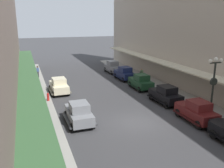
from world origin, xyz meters
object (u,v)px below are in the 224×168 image
lamp_post_with_clock (213,85)px  pedestrian_3 (142,74)px  pedestrian_1 (38,72)px  fire_hydrant (48,97)px  parked_car_4 (197,111)px  pedestrian_0 (25,77)px  parked_car_6 (141,81)px  parked_car_1 (125,73)px  parked_car_3 (79,113)px  parked_car_5 (113,67)px  parked_car_2 (166,94)px  pedestrian_2 (48,127)px  parked_car_7 (59,85)px

lamp_post_with_clock → pedestrian_3: bearing=89.5°
pedestrian_1 → fire_hydrant: bearing=-88.5°
parked_car_4 → pedestrian_0: (-13.29, 17.57, 0.07)m
parked_car_4 → parked_car_6: 10.50m
parked_car_1 → pedestrian_1: size_ratio=2.58×
parked_car_3 → parked_car_6: size_ratio=1.00×
parked_car_5 → parked_car_4: bearing=-90.2°
parked_car_6 → fire_hydrant: (-11.18, -1.25, -0.38)m
parked_car_2 → pedestrian_0: 18.41m
fire_hydrant → pedestrian_2: pedestrian_2 is taller
parked_car_1 → parked_car_6: same height
parked_car_1 → pedestrian_1: bearing=157.0°
parked_car_5 → parked_car_6: 10.01m
parked_car_3 → parked_car_5: bearing=62.0°
parked_car_3 → pedestrian_1: 17.65m
parked_car_6 → pedestrian_3: parked_car_6 is taller
parked_car_2 → lamp_post_with_clock: (1.56, -4.71, 2.04)m
parked_car_2 → parked_car_5: size_ratio=1.00×
lamp_post_with_clock → pedestrian_0: 22.99m
parked_car_5 → parked_car_7: same height
parked_car_4 → parked_car_5: bearing=89.8°
parked_car_1 → parked_car_7: same height
pedestrian_1 → parked_car_6: bearing=-40.7°
parked_car_2 → parked_car_4: bearing=-90.5°
parked_car_3 → lamp_post_with_clock: lamp_post_with_clock is taller
parked_car_5 → fire_hydrant: size_ratio=5.25×
parked_car_5 → pedestrian_3: bearing=-76.2°
parked_car_6 → parked_car_3: bearing=-140.7°
lamp_post_with_clock → parked_car_1: bearing=96.0°
parked_car_3 → parked_car_6: same height
parked_car_2 → lamp_post_with_clock: lamp_post_with_clock is taller
parked_car_4 → parked_car_5: same height
parked_car_7 → pedestrian_2: 11.45m
parked_car_1 → pedestrian_2: size_ratio=2.58×
lamp_post_with_clock → parked_car_6: bearing=98.6°
parked_car_7 → lamp_post_with_clock: (11.25, -11.82, 2.04)m
parked_car_4 → lamp_post_with_clock: lamp_post_with_clock is taller
parked_car_1 → pedestrian_3: bearing=-46.2°
parked_car_7 → lamp_post_with_clock: 16.44m
parked_car_3 → pedestrian_1: parked_car_3 is taller
parked_car_4 → parked_car_6: size_ratio=1.00×
pedestrian_0 → pedestrian_1: same height
pedestrian_1 → pedestrian_3: pedestrian_1 is taller
parked_car_3 → parked_car_5: size_ratio=0.99×
parked_car_7 → parked_car_1: bearing=20.2°
pedestrian_1 → lamp_post_with_clock: bearing=-57.2°
parked_car_3 → pedestrian_0: 15.23m
parked_car_3 → lamp_post_with_clock: (10.90, -2.70, 2.04)m
parked_car_1 → pedestrian_2: parked_car_1 is taller
parked_car_2 → parked_car_6: (-0.01, 5.63, 0.00)m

